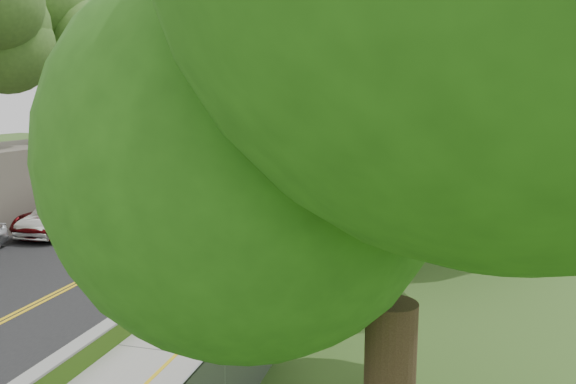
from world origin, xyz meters
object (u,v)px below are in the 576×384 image
at_px(streetlight, 158,125).
at_px(painter_0, 304,202).
at_px(concrete_block, 330,249).
at_px(signpost, 222,226).
at_px(construction_barrel, 380,174).
at_px(car_1, 61,217).
at_px(car_2, 67,214).
at_px(person_far, 368,171).

bearing_deg(streetlight, painter_0, -27.16).
bearing_deg(concrete_block, signpost, -133.51).
bearing_deg(painter_0, signpost, 175.45).
xyz_separation_m(construction_barrel, painter_0, (-2.45, -15.72, 0.39)).
bearing_deg(car_1, car_2, 86.56).
distance_m(car_2, painter_0, 12.09).
xyz_separation_m(signpost, construction_barrel, (2.85, 26.63, -1.44)).
distance_m(construction_barrel, car_1, 25.76).
distance_m(construction_barrel, painter_0, 15.92).
bearing_deg(signpost, car_2, 154.33).
bearing_deg(painter_0, streetlight, 60.39).
distance_m(signpost, car_1, 11.00).
height_order(construction_barrel, person_far, person_far).
bearing_deg(concrete_block, car_2, 173.96).
xyz_separation_m(painter_0, person_far, (1.73, 13.59, 0.06)).
distance_m(painter_0, person_far, 13.70).
bearing_deg(concrete_block, car_1, 176.09).
xyz_separation_m(signpost, painter_0, (0.40, 10.90, -1.05)).
distance_m(car_2, person_far, 23.12).
distance_m(construction_barrel, car_2, 25.33).
xyz_separation_m(construction_barrel, car_2, (-12.90, -21.80, 0.35)).
height_order(construction_barrel, car_1, car_1).
bearing_deg(painter_0, car_2, 117.71).
relative_size(signpost, concrete_block, 2.69).
relative_size(car_1, car_2, 0.80).
height_order(concrete_block, car_2, car_2).
bearing_deg(construction_barrel, streetlight, -146.21).
bearing_deg(car_1, painter_0, 28.71).
distance_m(signpost, painter_0, 10.96).
height_order(streetlight, construction_barrel, streetlight).
relative_size(car_2, person_far, 3.22).
relative_size(streetlight, construction_barrel, 8.52).
bearing_deg(signpost, concrete_block, 46.49).
distance_m(signpost, person_far, 24.60).
height_order(car_1, person_far, person_far).
bearing_deg(painter_0, car_1, 119.71).
bearing_deg(concrete_block, painter_0, 110.86).
relative_size(signpost, painter_0, 1.79).
xyz_separation_m(streetlight, car_2, (1.46, -12.19, -3.77)).
relative_size(construction_barrel, concrete_block, 0.82).
height_order(streetlight, car_1, streetlight).
bearing_deg(construction_barrel, concrete_block, -89.01).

